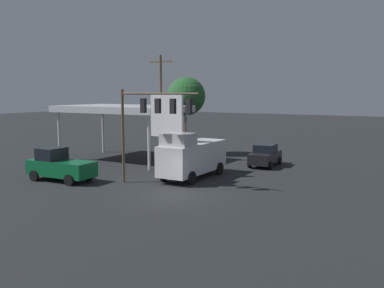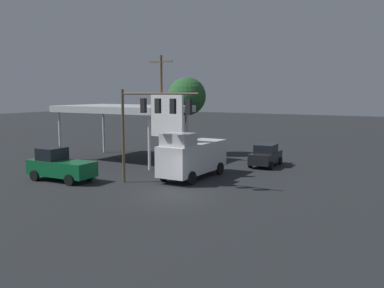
{
  "view_description": "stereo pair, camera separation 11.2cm",
  "coord_description": "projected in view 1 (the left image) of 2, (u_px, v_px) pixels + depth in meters",
  "views": [
    {
      "loc": [
        -14.14,
        22.31,
        6.49
      ],
      "look_at": [
        0.0,
        -2.0,
        3.06
      ],
      "focal_mm": 40.0,
      "sensor_mm": 36.0,
      "label": 1
    },
    {
      "loc": [
        -14.24,
        22.25,
        6.49
      ],
      "look_at": [
        0.0,
        -2.0,
        3.06
      ],
      "focal_mm": 40.0,
      "sensor_mm": 36.0,
      "label": 2
    }
  ],
  "objects": [
    {
      "name": "delivery_truck",
      "position": [
        192.0,
        156.0,
        32.13
      ],
      "size": [
        2.57,
        6.8,
        3.58
      ],
      "rotation": [
        0.0,
        0.0,
        1.57
      ],
      "color": "silver",
      "rests_on": "ground"
    },
    {
      "name": "price_sign",
      "position": [
        167.0,
        118.0,
        32.63
      ],
      "size": [
        2.82,
        0.27,
        6.37
      ],
      "color": "silver",
      "rests_on": "ground"
    },
    {
      "name": "utility_pole",
      "position": [
        161.0,
        106.0,
        39.6
      ],
      "size": [
        2.4,
        0.26,
        9.83
      ],
      "color": "brown",
      "rests_on": "ground"
    },
    {
      "name": "sedan_far",
      "position": [
        265.0,
        155.0,
        37.54
      ],
      "size": [
        2.27,
        4.5,
        1.93
      ],
      "rotation": [
        0.0,
        0.0,
        1.63
      ],
      "color": "black",
      "rests_on": "ground"
    },
    {
      "name": "gas_station_canopy",
      "position": [
        123.0,
        109.0,
        40.38
      ],
      "size": [
        11.71,
        7.37,
        5.21
      ],
      "color": "#B2B7BC",
      "rests_on": "ground"
    },
    {
      "name": "pickup_parked",
      "position": [
        60.0,
        166.0,
        31.32
      ],
      "size": [
        5.28,
        2.44,
        2.4
      ],
      "rotation": [
        0.0,
        0.0,
        0.04
      ],
      "color": "#0C592D",
      "rests_on": "ground"
    },
    {
      "name": "traffic_signal_assembly",
      "position": [
        152.0,
        114.0,
        29.03
      ],
      "size": [
        6.27,
        0.43,
        6.68
      ],
      "color": "brown",
      "rests_on": "ground"
    },
    {
      "name": "street_tree",
      "position": [
        186.0,
        97.0,
        43.75
      ],
      "size": [
        3.92,
        3.92,
        8.01
      ],
      "color": "#4C331E",
      "rests_on": "ground"
    },
    {
      "name": "ground_plane",
      "position": [
        176.0,
        195.0,
        26.98
      ],
      "size": [
        200.0,
        200.0,
        0.0
      ],
      "primitive_type": "plane",
      "color": "black"
    }
  ]
}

